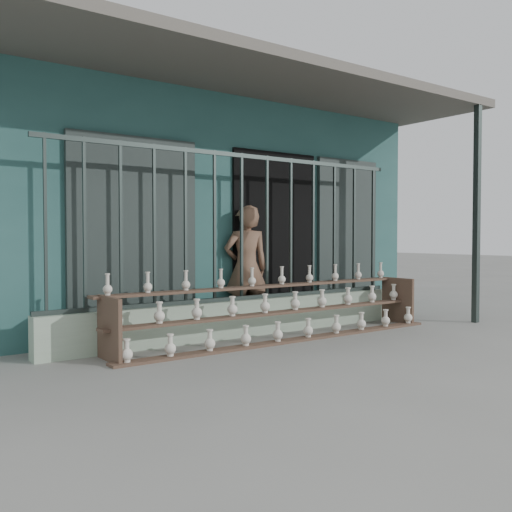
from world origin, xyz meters
TOP-DOWN VIEW (x-y plane):
  - ground at (0.00, 0.00)m, footprint 60.00×60.00m
  - workshop_building at (0.00, 4.23)m, footprint 7.40×6.60m
  - parapet_wall at (0.00, 1.30)m, footprint 5.00×0.20m
  - security_fence at (-0.00, 1.30)m, footprint 5.00×0.04m
  - shelf_rack at (0.29, 0.89)m, footprint 4.50×0.68m
  - elderly_woman at (0.30, 1.63)m, footprint 0.69×0.56m

SIDE VIEW (x-z plane):
  - ground at x=0.00m, z-range 0.00..0.00m
  - parapet_wall at x=0.00m, z-range 0.00..0.45m
  - shelf_rack at x=0.29m, z-range -0.07..0.78m
  - elderly_woman at x=0.30m, z-range 0.00..1.63m
  - security_fence at x=0.00m, z-range 0.45..2.25m
  - workshop_building at x=0.00m, z-range 0.02..3.23m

